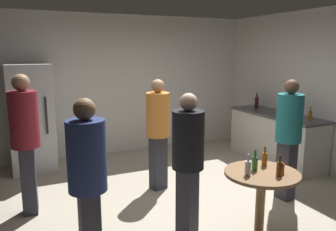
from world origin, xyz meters
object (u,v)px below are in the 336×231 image
Objects in this scene: beer_bottle_amber at (265,159)px; person_in_navy_shirt at (87,174)px; beer_bottle_clear at (248,168)px; person_in_black_shirt at (188,155)px; kettle at (293,114)px; person_in_orange_shirt at (158,126)px; beer_bottle_brown at (279,168)px; beer_bottle_on_counter at (310,116)px; person_in_maroon_shirt at (25,134)px; wine_bottle_on_counter at (257,102)px; refrigerator at (32,118)px; plastic_cup_red at (280,168)px; beer_bottle_green at (255,163)px; foreground_table at (261,181)px; person_in_teal_shirt at (289,131)px.

person_in_navy_shirt reaches higher than beer_bottle_amber.
beer_bottle_clear is 0.63m from person_in_black_shirt.
kettle is 2.40m from person_in_orange_shirt.
beer_bottle_brown is 1.93m from person_in_navy_shirt.
person_in_black_shirt is 1.35m from person_in_orange_shirt.
kettle is 0.30m from beer_bottle_on_counter.
person_in_black_shirt is (1.54, -1.29, -0.10)m from person_in_maroon_shirt.
wine_bottle_on_counter is at bearing 90.28° from beer_bottle_on_counter.
refrigerator is at bearing 122.55° from beer_bottle_brown.
beer_bottle_on_counter reaches higher than plastic_cup_red.
refrigerator is 3.82m from beer_bottle_green.
person_in_navy_shirt is (-1.97, -0.00, 0.13)m from beer_bottle_amber.
beer_bottle_clear is at bearing -175.74° from foreground_table.
beer_bottle_on_counter is at bearing 16.27° from person_in_navy_shirt.
foreground_table is at bearing 115.89° from beer_bottle_brown.
beer_bottle_clear is 2.64m from person_in_maroon_shirt.
refrigerator is at bearing 123.81° from plastic_cup_red.
person_in_maroon_shirt is (-4.16, 0.13, 0.05)m from kettle.
refrigerator is at bearing 122.87° from foreground_table.
wine_bottle_on_counter is 0.19× the size of person_in_navy_shirt.
beer_bottle_green is 0.14× the size of person_in_teal_shirt.
foreground_table is 0.28m from beer_bottle_amber.
foreground_table is 1.18m from person_in_teal_shirt.
beer_bottle_on_counter is at bearing 35.92° from beer_bottle_brown.
person_in_navy_shirt reaches higher than person_in_orange_shirt.
person_in_black_shirt reaches higher than beer_bottle_on_counter.
beer_bottle_brown is at bearing -63.47° from beer_bottle_green.
wine_bottle_on_counter is 3.16m from beer_bottle_green.
person_in_orange_shirt is at bearing -38.48° from person_in_teal_shirt.
beer_bottle_amber is at bearing 24.31° from beer_bottle_clear.
foreground_table is 0.25m from plastic_cup_red.
wine_bottle_on_counter is 0.19× the size of person_in_teal_shirt.
wine_bottle_on_counter is 2.61m from person_in_orange_shirt.
beer_bottle_amber is 0.14× the size of person_in_navy_shirt.
beer_bottle_green is 1.66m from person_in_orange_shirt.
beer_bottle_green is at bearing 37.03° from person_in_black_shirt.
beer_bottle_on_counter is at bearing 29.22° from beer_bottle_clear.
wine_bottle_on_counter is (4.08, -0.76, 0.12)m from refrigerator.
beer_bottle_green is 1.78m from person_in_navy_shirt.
person_in_navy_shirt reaches higher than plastic_cup_red.
person_in_navy_shirt is (-3.78, -2.37, -0.07)m from wine_bottle_on_counter.
person_in_teal_shirt reaches higher than beer_bottle_green.
person_in_maroon_shirt reaches higher than person_in_teal_shirt.
wine_bottle_on_counter is 2.82× the size of plastic_cup_red.
beer_bottle_on_counter is 3.93m from person_in_navy_shirt.
person_in_orange_shirt is (-0.50, 1.66, 0.31)m from foreground_table.
person_in_maroon_shirt reaches higher than beer_bottle_green.
wine_bottle_on_counter is at bearing 52.64° from beer_bottle_amber.
kettle is 1.06× the size of beer_bottle_clear.
person_in_teal_shirt reaches higher than wine_bottle_on_counter.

